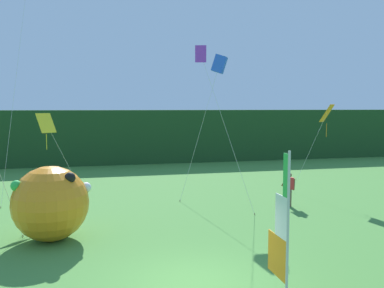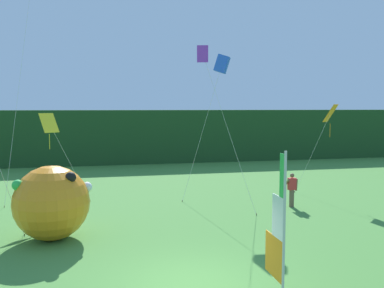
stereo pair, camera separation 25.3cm
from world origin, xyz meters
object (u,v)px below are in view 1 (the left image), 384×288
kite_yellow_diamond_0 (47,126)px  kite_blue_box_2 (219,64)px  person_mid_field (289,189)px  kite_purple_box_3 (201,54)px  banner_flag (282,233)px  kite_orange_diamond_6 (326,116)px  inflatable_balloon (51,203)px

kite_yellow_diamond_0 → kite_blue_box_2: (8.05, -0.08, 2.90)m
person_mid_field → kite_purple_box_3: (-4.17, 0.26, 6.03)m
banner_flag → kite_yellow_diamond_0: (-6.18, 11.03, 2.02)m
person_mid_field → kite_orange_diamond_6: bearing=32.4°
banner_flag → kite_yellow_diamond_0: bearing=119.3°
kite_yellow_diamond_0 → kite_purple_box_3: kite_purple_box_3 is taller
banner_flag → kite_blue_box_2: bearing=80.3°
inflatable_balloon → kite_orange_diamond_6: 14.15m
banner_flag → kite_purple_box_3: (0.44, 9.03, 5.11)m
inflatable_balloon → banner_flag: bearing=-47.9°
kite_yellow_diamond_0 → kite_blue_box_2: 8.55m
inflatable_balloon → kite_blue_box_2: 10.35m
kite_purple_box_3 → kite_yellow_diamond_0: bearing=163.2°
banner_flag → inflatable_balloon: banner_flag is taller
kite_purple_box_3 → person_mid_field: bearing=-3.6°
person_mid_field → kite_blue_box_2: bearing=141.5°
banner_flag → kite_purple_box_3: kite_purple_box_3 is taller
person_mid_field → kite_blue_box_2: kite_blue_box_2 is taller
inflatable_balloon → kite_purple_box_3: (6.06, 2.81, 5.57)m
kite_yellow_diamond_0 → kite_orange_diamond_6: (13.71, -0.41, 0.39)m
banner_flag → kite_orange_diamond_6: 13.24m
inflatable_balloon → kite_orange_diamond_6: kite_orange_diamond_6 is taller
inflatable_balloon → kite_yellow_diamond_0: bearing=96.7°
banner_flag → inflatable_balloon: 8.39m
kite_blue_box_2 → kite_purple_box_3: size_ratio=0.98×
banner_flag → person_mid_field: bearing=62.2°
kite_blue_box_2 → kite_orange_diamond_6: (5.66, -0.33, -2.51)m
person_mid_field → kite_blue_box_2: (-2.75, 2.18, 5.83)m
kite_blue_box_2 → kite_orange_diamond_6: size_ratio=1.51×
banner_flag → kite_purple_box_3: size_ratio=0.50×
kite_orange_diamond_6 → kite_purple_box_3: bearing=-167.3°
kite_orange_diamond_6 → inflatable_balloon: bearing=-161.5°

